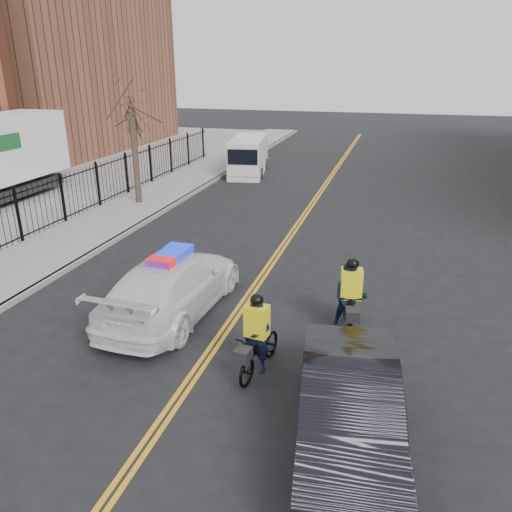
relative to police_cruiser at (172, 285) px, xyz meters
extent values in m
plane|color=black|center=(1.60, -0.72, -0.77)|extent=(120.00, 120.00, 0.00)
cube|color=gold|center=(1.52, 7.28, -0.76)|extent=(0.10, 60.00, 0.01)
cube|color=gold|center=(1.68, 7.28, -0.76)|extent=(0.10, 60.00, 0.01)
cube|color=gray|center=(-5.90, 7.28, -0.69)|extent=(3.00, 60.00, 0.15)
cube|color=gray|center=(-4.40, 7.28, -0.69)|extent=(0.20, 60.00, 0.15)
cube|color=brown|center=(-21.40, 23.28, 6.23)|extent=(14.00, 18.00, 14.00)
cylinder|color=#342A1F|center=(-6.00, 9.28, 1.38)|extent=(0.28, 0.28, 4.00)
imported|color=white|center=(0.00, 0.00, -0.01)|extent=(2.33, 5.31, 1.52)
cube|color=#0C26CC|center=(0.00, 0.00, 0.83)|extent=(0.69, 1.41, 0.16)
imported|color=black|center=(4.87, -3.71, -0.01)|extent=(2.21, 4.77, 1.51)
cube|color=silver|center=(-3.22, 17.43, 0.27)|extent=(2.57, 5.08, 2.06)
cube|color=silver|center=(-2.87, 15.35, 0.09)|extent=(1.85, 1.00, 1.08)
cube|color=black|center=(-2.81, 14.99, 0.63)|extent=(1.61, 0.36, 0.81)
cylinder|color=black|center=(-3.82, 15.87, -0.45)|extent=(0.33, 0.66, 0.63)
cylinder|color=black|center=(-2.14, 16.15, -0.45)|extent=(0.33, 0.66, 0.63)
cylinder|color=black|center=(-4.30, 18.70, -0.45)|extent=(0.33, 0.66, 0.63)
cylinder|color=black|center=(-2.61, 18.98, -0.45)|extent=(0.33, 0.66, 0.63)
cylinder|color=black|center=(-12.43, 10.71, -0.24)|extent=(0.12, 0.12, 1.06)
imported|color=black|center=(2.80, -1.94, -0.29)|extent=(0.92, 1.89, 0.95)
imported|color=black|center=(2.80, -1.94, 0.05)|extent=(0.65, 0.48, 1.63)
cube|color=yellow|center=(2.80, -1.94, 0.41)|extent=(0.51, 0.39, 0.68)
sphere|color=black|center=(2.80, -1.94, 0.87)|extent=(0.27, 0.27, 0.27)
cube|color=black|center=(2.69, -2.56, -0.03)|extent=(0.35, 0.38, 0.25)
imported|color=black|center=(4.47, 0.28, -0.20)|extent=(0.87, 1.93, 1.12)
imported|color=black|center=(4.47, 0.28, 0.10)|extent=(0.95, 0.80, 1.73)
cube|color=yellow|center=(4.47, 0.28, 0.48)|extent=(0.55, 0.42, 0.73)
sphere|color=black|center=(4.47, 0.28, 0.98)|extent=(0.29, 0.29, 0.29)
cube|color=black|center=(4.60, -0.38, 0.02)|extent=(0.38, 0.41, 0.27)
camera|label=1|loc=(5.25, -10.58, 5.29)|focal=35.00mm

